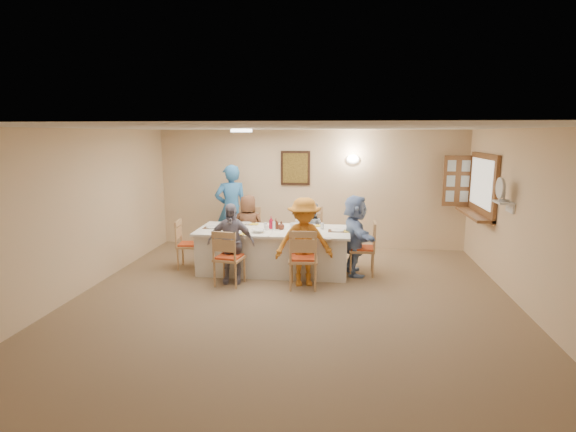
# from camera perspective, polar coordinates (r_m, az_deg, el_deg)

# --- Properties ---
(ground) EXTENTS (7.00, 7.00, 0.00)m
(ground) POSITION_cam_1_polar(r_m,az_deg,el_deg) (6.51, 0.23, -11.43)
(ground) COLOR #8E7656
(room_walls) EXTENTS (7.00, 7.00, 7.00)m
(room_walls) POSITION_cam_1_polar(r_m,az_deg,el_deg) (6.11, 0.24, 1.86)
(room_walls) COLOR beige
(room_walls) RESTS_ON ground
(wall_picture) EXTENTS (0.62, 0.05, 0.72)m
(wall_picture) POSITION_cam_1_polar(r_m,az_deg,el_deg) (9.54, 0.94, 6.11)
(wall_picture) COLOR #3F2416
(wall_picture) RESTS_ON room_walls
(wall_sconce) EXTENTS (0.26, 0.09, 0.18)m
(wall_sconce) POSITION_cam_1_polar(r_m,az_deg,el_deg) (9.45, 8.24, 7.18)
(wall_sconce) COLOR white
(wall_sconce) RESTS_ON room_walls
(ceiling_light) EXTENTS (0.36, 0.36, 0.05)m
(ceiling_light) POSITION_cam_1_polar(r_m,az_deg,el_deg) (7.69, -5.94, 10.73)
(ceiling_light) COLOR white
(ceiling_light) RESTS_ON room_walls
(serving_hatch) EXTENTS (0.06, 1.50, 1.15)m
(serving_hatch) POSITION_cam_1_polar(r_m,az_deg,el_deg) (8.81, 23.52, 3.56)
(serving_hatch) COLOR brown
(serving_hatch) RESTS_ON room_walls
(hatch_sill) EXTENTS (0.30, 1.50, 0.05)m
(hatch_sill) POSITION_cam_1_polar(r_m,az_deg,el_deg) (8.85, 22.52, 0.22)
(hatch_sill) COLOR brown
(hatch_sill) RESTS_ON room_walls
(shutter_door) EXTENTS (0.55, 0.04, 1.00)m
(shutter_door) POSITION_cam_1_polar(r_m,az_deg,el_deg) (9.47, 20.73, 4.18)
(shutter_door) COLOR brown
(shutter_door) RESTS_ON room_walls
(fan_shelf) EXTENTS (0.22, 0.36, 0.03)m
(fan_shelf) POSITION_cam_1_polar(r_m,az_deg,el_deg) (7.52, 25.72, 1.57)
(fan_shelf) COLOR white
(fan_shelf) RESTS_ON room_walls
(desk_fan) EXTENTS (0.30, 0.30, 0.28)m
(desk_fan) POSITION_cam_1_polar(r_m,az_deg,el_deg) (7.49, 25.59, 2.71)
(desk_fan) COLOR #A5A5A8
(desk_fan) RESTS_ON fan_shelf
(dining_table) EXTENTS (2.67, 1.13, 0.76)m
(dining_table) POSITION_cam_1_polar(r_m,az_deg,el_deg) (8.00, -1.83, -4.37)
(dining_table) COLOR white
(dining_table) RESTS_ON ground
(chair_back_left) EXTENTS (0.54, 0.54, 0.99)m
(chair_back_left) POSITION_cam_1_polar(r_m,az_deg,el_deg) (8.84, -4.88, -2.18)
(chair_back_left) COLOR tan
(chair_back_left) RESTS_ON ground
(chair_back_right) EXTENTS (0.50, 0.50, 1.02)m
(chair_back_right) POSITION_cam_1_polar(r_m,az_deg,el_deg) (8.67, 2.91, -2.31)
(chair_back_right) COLOR tan
(chair_back_right) RESTS_ON ground
(chair_front_left) EXTENTS (0.51, 0.51, 0.93)m
(chair_front_left) POSITION_cam_1_polar(r_m,az_deg,el_deg) (7.34, -7.46, -5.16)
(chair_front_left) COLOR tan
(chair_front_left) RESTS_ON ground
(chair_front_right) EXTENTS (0.50, 0.50, 0.98)m
(chair_front_right) POSITION_cam_1_polar(r_m,az_deg,el_deg) (7.13, 1.95, -5.33)
(chair_front_right) COLOR tan
(chair_front_right) RESTS_ON ground
(chair_left_end) EXTENTS (0.47, 0.47, 0.89)m
(chair_left_end) POSITION_cam_1_polar(r_m,az_deg,el_deg) (8.36, -12.41, -3.51)
(chair_left_end) COLOR tan
(chair_left_end) RESTS_ON ground
(chair_right_end) EXTENTS (0.46, 0.46, 0.94)m
(chair_right_end) POSITION_cam_1_polar(r_m,az_deg,el_deg) (7.89, 9.39, -4.04)
(chair_right_end) COLOR tan
(chair_right_end) RESTS_ON ground
(diner_back_left) EXTENTS (0.64, 0.44, 1.27)m
(diner_back_left) POSITION_cam_1_polar(r_m,az_deg,el_deg) (8.69, -5.06, -1.46)
(diner_back_left) COLOR brown
(diner_back_left) RESTS_ON ground
(diner_back_right) EXTENTS (0.73, 0.66, 1.16)m
(diner_back_right) POSITION_cam_1_polar(r_m,az_deg,el_deg) (8.54, 2.85, -2.05)
(diner_back_right) COLOR #A4AEBB
(diner_back_right) RESTS_ON ground
(diner_front_left) EXTENTS (0.83, 0.45, 1.32)m
(diner_front_left) POSITION_cam_1_polar(r_m,az_deg,el_deg) (7.40, -7.26, -3.44)
(diner_front_left) COLOR gray
(diner_front_left) RESTS_ON ground
(diner_front_right) EXTENTS (1.14, 0.90, 1.43)m
(diner_front_right) POSITION_cam_1_polar(r_m,az_deg,el_deg) (7.19, 2.05, -3.32)
(diner_front_right) COLOR orange
(diner_front_right) RESTS_ON ground
(diner_right_end) EXTENTS (1.45, 0.89, 1.39)m
(diner_right_end) POSITION_cam_1_polar(r_m,az_deg,el_deg) (7.83, 8.49, -2.41)
(diner_right_end) COLOR #88A7DD
(diner_right_end) RESTS_ON ground
(caregiver) EXTENTS (0.98, 0.91, 1.81)m
(caregiver) POSITION_cam_1_polar(r_m,az_deg,el_deg) (9.20, -7.21, 0.87)
(caregiver) COLOR #3170B2
(caregiver) RESTS_ON ground
(placemat_fl) EXTENTS (0.38, 0.28, 0.01)m
(placemat_fl) POSITION_cam_1_polar(r_m,az_deg,el_deg) (7.62, -6.80, -2.22)
(placemat_fl) COLOR #472B19
(placemat_fl) RESTS_ON dining_table
(plate_fl) EXTENTS (0.25, 0.25, 0.02)m
(plate_fl) POSITION_cam_1_polar(r_m,az_deg,el_deg) (7.62, -6.80, -2.15)
(plate_fl) COLOR white
(plate_fl) RESTS_ON dining_table
(napkin_fl) EXTENTS (0.13, 0.13, 0.01)m
(napkin_fl) POSITION_cam_1_polar(r_m,az_deg,el_deg) (7.53, -5.56, -2.30)
(napkin_fl) COLOR yellow
(napkin_fl) RESTS_ON dining_table
(placemat_fr) EXTENTS (0.33, 0.25, 0.01)m
(placemat_fr) POSITION_cam_1_polar(r_m,az_deg,el_deg) (7.43, 2.23, -2.49)
(placemat_fr) COLOR #472B19
(placemat_fr) RESTS_ON dining_table
(plate_fr) EXTENTS (0.25, 0.25, 0.02)m
(plate_fr) POSITION_cam_1_polar(r_m,az_deg,el_deg) (7.43, 2.23, -2.41)
(plate_fr) COLOR white
(plate_fr) RESTS_ON dining_table
(napkin_fr) EXTENTS (0.15, 0.15, 0.01)m
(napkin_fr) POSITION_cam_1_polar(r_m,az_deg,el_deg) (7.37, 3.60, -2.56)
(napkin_fr) COLOR yellow
(napkin_fr) RESTS_ON dining_table
(placemat_bl) EXTENTS (0.34, 0.25, 0.01)m
(placemat_bl) POSITION_cam_1_polar(r_m,az_deg,el_deg) (8.42, -5.44, -0.97)
(placemat_bl) COLOR #472B19
(placemat_bl) RESTS_ON dining_table
(plate_bl) EXTENTS (0.24, 0.24, 0.01)m
(plate_bl) POSITION_cam_1_polar(r_m,az_deg,el_deg) (8.42, -5.44, -0.91)
(plate_bl) COLOR white
(plate_bl) RESTS_ON dining_table
(napkin_bl) EXTENTS (0.15, 0.15, 0.01)m
(napkin_bl) POSITION_cam_1_polar(r_m,az_deg,el_deg) (8.33, -4.31, -1.03)
(napkin_bl) COLOR yellow
(napkin_bl) RESTS_ON dining_table
(placemat_br) EXTENTS (0.35, 0.26, 0.01)m
(placemat_br) POSITION_cam_1_polar(r_m,az_deg,el_deg) (8.25, 2.73, -1.18)
(placemat_br) COLOR #472B19
(placemat_br) RESTS_ON dining_table
(plate_br) EXTENTS (0.24, 0.24, 0.02)m
(plate_br) POSITION_cam_1_polar(r_m,az_deg,el_deg) (8.24, 2.73, -1.12)
(plate_br) COLOR white
(plate_br) RESTS_ON dining_table
(napkin_br) EXTENTS (0.15, 0.15, 0.01)m
(napkin_br) POSITION_cam_1_polar(r_m,az_deg,el_deg) (8.18, 3.96, -1.24)
(napkin_br) COLOR yellow
(napkin_br) RESTS_ON dining_table
(placemat_le) EXTENTS (0.33, 0.24, 0.01)m
(placemat_le) POSITION_cam_1_polar(r_m,az_deg,el_deg) (8.15, -9.51, -1.46)
(placemat_le) COLOR #472B19
(placemat_le) RESTS_ON dining_table
(plate_le) EXTENTS (0.25, 0.25, 0.02)m
(plate_le) POSITION_cam_1_polar(r_m,az_deg,el_deg) (8.14, -9.52, -1.40)
(plate_le) COLOR white
(plate_le) RESTS_ON dining_table
(napkin_le) EXTENTS (0.14, 0.14, 0.01)m
(napkin_le) POSITION_cam_1_polar(r_m,az_deg,el_deg) (8.05, -8.39, -1.53)
(napkin_le) COLOR yellow
(napkin_le) RESTS_ON dining_table
(placemat_re) EXTENTS (0.32, 0.24, 0.01)m
(placemat_re) POSITION_cam_1_polar(r_m,az_deg,el_deg) (7.81, 6.30, -1.89)
(placemat_re) COLOR #472B19
(placemat_re) RESTS_ON dining_table
(plate_re) EXTENTS (0.23, 0.23, 0.01)m
(plate_re) POSITION_cam_1_polar(r_m,az_deg,el_deg) (7.81, 6.30, -1.82)
(plate_re) COLOR white
(plate_re) RESTS_ON dining_table
(napkin_re) EXTENTS (0.14, 0.14, 0.01)m
(napkin_re) POSITION_cam_1_polar(r_m,az_deg,el_deg) (7.76, 7.62, -1.95)
(napkin_re) COLOR yellow
(napkin_re) RESTS_ON dining_table
(teacup_a) EXTENTS (0.16, 0.16, 0.09)m
(teacup_a) POSITION_cam_1_polar(r_m,az_deg,el_deg) (7.79, -7.99, -1.64)
(teacup_a) COLOR white
(teacup_a) RESTS_ON dining_table
(teacup_b) EXTENTS (0.09, 0.09, 0.08)m
(teacup_b) POSITION_cam_1_polar(r_m,az_deg,el_deg) (8.32, 1.21, -0.80)
(teacup_b) COLOR white
(teacup_b) RESTS_ON dining_table
(bowl_a) EXTENTS (0.27, 0.27, 0.06)m
(bowl_a) POSITION_cam_1_polar(r_m,az_deg,el_deg) (7.68, -3.78, -1.88)
(bowl_a) COLOR white
(bowl_a) RESTS_ON dining_table
(bowl_b) EXTENTS (0.32, 0.32, 0.07)m
(bowl_b) POSITION_cam_1_polar(r_m,az_deg,el_deg) (8.09, 0.98, -1.18)
(bowl_b) COLOR white
(bowl_b) RESTS_ON dining_table
(condiment_ketchup) EXTENTS (0.09, 0.09, 0.22)m
(condiment_ketchup) POSITION_cam_1_polar(r_m,az_deg,el_deg) (7.94, -2.15, -0.84)
(condiment_ketchup) COLOR #B10F2C
(condiment_ketchup) RESTS_ON dining_table
(condiment_brown) EXTENTS (0.12, 0.12, 0.18)m
(condiment_brown) POSITION_cam_1_polar(r_m,az_deg,el_deg) (7.94, -1.54, -0.97)
(condiment_brown) COLOR #582717
(condiment_brown) RESTS_ON dining_table
(condiment_malt) EXTENTS (0.14, 0.14, 0.15)m
(condiment_malt) POSITION_cam_1_polar(r_m,az_deg,el_deg) (7.88, -0.86, -1.19)
(condiment_malt) COLOR #582717
(condiment_malt) RESTS_ON dining_table
(drinking_glass) EXTENTS (0.07, 0.07, 0.10)m
(drinking_glass) POSITION_cam_1_polar(r_m,az_deg,el_deg) (7.97, -2.86, -1.21)
(drinking_glass) COLOR silver
(drinking_glass) RESTS_ON dining_table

